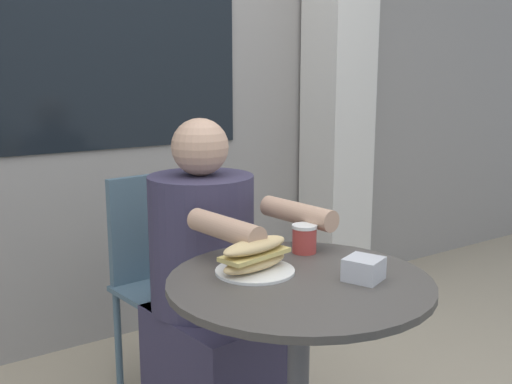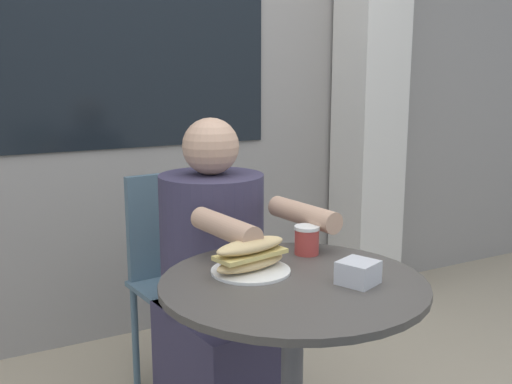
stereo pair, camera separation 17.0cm
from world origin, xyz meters
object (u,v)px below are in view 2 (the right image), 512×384
Objects in this scene: seated_diner at (219,300)px; sandwich_on_plate at (251,258)px; drink_cup at (307,240)px; diner_chair at (178,262)px; cafe_table at (292,350)px.

seated_diner is 0.53m from sandwich_on_plate.
diner_chair is at bearing 100.74° from drink_cup.
diner_chair is 10.11× the size of drink_cup.
cafe_table is 0.55m from seated_diner.
diner_chair is 0.35m from seated_diner.
cafe_table is at bearing 82.70° from diner_chair.
seated_diner is (0.01, -0.35, -0.04)m from diner_chair.
seated_diner reaches higher than cafe_table.
sandwich_on_plate is (-0.09, -0.78, 0.25)m from diner_chair.
seated_diner is 0.49m from drink_cup.
sandwich_on_plate is at bearing 121.40° from cafe_table.
diner_chair is 0.83m from sandwich_on_plate.
sandwich_on_plate is at bearing -163.61° from drink_cup.
diner_chair is (0.02, 0.89, -0.01)m from cafe_table.
sandwich_on_plate is at bearing 77.59° from diner_chair.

